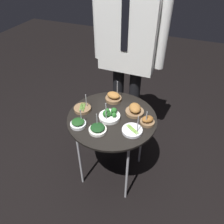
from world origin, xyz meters
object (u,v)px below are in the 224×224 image
(bowl_roast_mid_left, at_px, (135,110))
(waiter_figure, at_px, (129,42))
(serving_cart, at_px, (112,121))
(bowl_roast_near_rim, at_px, (113,97))
(bowl_asparagus_far_rim, at_px, (83,108))
(bowl_roast_back_right, at_px, (147,121))
(bowl_asparagus_center, at_px, (132,130))
(bowl_broccoli_front_center, at_px, (110,115))
(bowl_spinach_mid_right, at_px, (98,129))
(bowl_spinach_front_right, at_px, (78,123))

(bowl_roast_mid_left, distance_m, waiter_figure, 0.61)
(serving_cart, distance_m, waiter_figure, 0.71)
(bowl_roast_near_rim, distance_m, waiter_figure, 0.50)
(serving_cart, relative_size, waiter_figure, 0.40)
(bowl_asparagus_far_rim, height_order, bowl_roast_back_right, bowl_asparagus_far_rim)
(bowl_roast_near_rim, bearing_deg, bowl_roast_back_right, -28.32)
(bowl_asparagus_center, relative_size, waiter_figure, 0.10)
(serving_cart, bearing_deg, bowl_broccoli_front_center, -124.90)
(bowl_spinach_mid_right, xyz_separation_m, bowl_roast_back_right, (0.32, 0.22, 0.00))
(bowl_asparagus_center, xyz_separation_m, waiter_figure, (-0.26, 0.64, 0.40))
(serving_cart, bearing_deg, bowl_asparagus_center, -27.02)
(bowl_spinach_mid_right, bearing_deg, bowl_roast_near_rim, 94.83)
(bowl_asparagus_center, distance_m, bowl_asparagus_far_rim, 0.47)
(bowl_broccoli_front_center, distance_m, waiter_figure, 0.68)
(bowl_roast_back_right, bearing_deg, bowl_roast_mid_left, 146.44)
(bowl_broccoli_front_center, height_order, bowl_asparagus_far_rim, bowl_broccoli_front_center)
(serving_cart, xyz_separation_m, bowl_spinach_mid_right, (-0.04, -0.19, 0.07))
(bowl_asparagus_center, distance_m, waiter_figure, 0.80)
(serving_cart, xyz_separation_m, bowl_roast_near_rim, (-0.07, 0.22, 0.08))
(bowl_asparagus_center, height_order, bowl_asparagus_far_rim, bowl_asparagus_center)
(bowl_roast_back_right, distance_m, waiter_figure, 0.72)
(waiter_figure, bearing_deg, bowl_roast_near_rim, -92.56)
(serving_cart, relative_size, bowl_asparagus_center, 4.20)
(serving_cart, bearing_deg, bowl_roast_near_rim, 108.45)
(bowl_roast_near_rim, xyz_separation_m, bowl_spinach_front_right, (-0.13, -0.41, -0.01))
(bowl_asparagus_far_rim, height_order, bowl_roast_mid_left, bowl_asparagus_far_rim)
(bowl_spinach_mid_right, bearing_deg, bowl_broccoli_front_center, 81.73)
(bowl_spinach_mid_right, xyz_separation_m, bowl_spinach_front_right, (-0.16, 0.00, 0.00))
(bowl_asparagus_center, relative_size, bowl_spinach_mid_right, 1.27)
(bowl_spinach_front_right, bearing_deg, bowl_roast_near_rim, 72.57)
(bowl_asparagus_center, height_order, bowl_spinach_front_right, bowl_asparagus_center)
(serving_cart, distance_m, bowl_asparagus_far_rim, 0.27)
(serving_cart, bearing_deg, waiter_figure, 96.16)
(bowl_spinach_mid_right, xyz_separation_m, bowl_asparagus_far_rim, (-0.22, 0.18, -0.01))
(serving_cart, height_order, bowl_asparagus_center, bowl_asparagus_center)
(serving_cart, height_order, bowl_roast_mid_left, bowl_roast_mid_left)
(bowl_roast_mid_left, xyz_separation_m, bowl_spinach_front_right, (-0.35, -0.30, -0.01))
(bowl_broccoli_front_center, bearing_deg, bowl_asparagus_center, -21.22)
(bowl_asparagus_center, height_order, bowl_spinach_mid_right, bowl_asparagus_center)
(bowl_roast_back_right, xyz_separation_m, waiter_figure, (-0.34, 0.51, 0.39))
(bowl_broccoli_front_center, distance_m, bowl_roast_mid_left, 0.21)
(bowl_asparagus_center, relative_size, bowl_roast_mid_left, 1.13)
(bowl_roast_back_right, relative_size, waiter_figure, 0.08)
(serving_cart, bearing_deg, bowl_roast_back_right, 5.60)
(bowl_asparagus_far_rim, distance_m, bowl_roast_near_rim, 0.29)
(serving_cart, bearing_deg, bowl_roast_mid_left, 36.05)
(bowl_asparagus_center, xyz_separation_m, bowl_roast_near_rim, (-0.27, 0.32, 0.02))
(waiter_figure, bearing_deg, bowl_asparagus_center, -68.04)
(serving_cart, distance_m, bowl_spinach_mid_right, 0.21)
(bowl_roast_near_rim, relative_size, bowl_spinach_front_right, 1.33)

